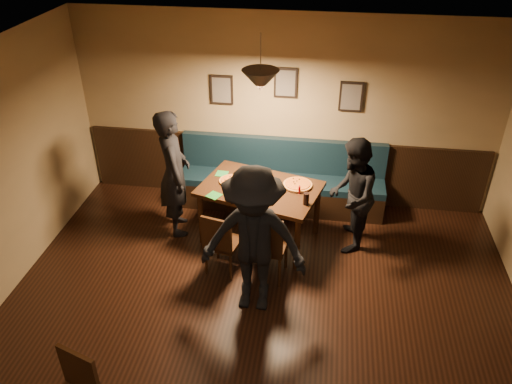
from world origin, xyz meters
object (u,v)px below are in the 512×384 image
Objects in this scene: chair_near_right at (268,243)px; soda_glass at (306,199)px; booth_bench at (281,178)px; chair_near_left at (223,241)px; tabasco_bottle at (299,189)px; diner_right at (352,196)px; diner_front at (254,242)px; diner_left at (174,173)px; dining_table at (260,213)px.

chair_near_right reaches higher than soda_glass.
booth_bench reaches higher than chair_near_left.
tabasco_bottle is (0.32, -0.89, 0.37)m from booth_bench.
diner_right is 0.87× the size of diner_front.
booth_bench is 1.92× the size of diner_right.
diner_front is at bearing -117.50° from soda_glass.
chair_near_right is at bearing -132.69° from soda_glass.
diner_left is 1.84m from diner_front.
chair_near_left is 0.90× the size of chair_near_right.
diner_right is at bearing 7.54° from tabasco_bottle.
diner_right reaches higher than booth_bench.
chair_near_left is 0.57m from chair_near_right.
chair_near_left is 1.17m from tabasco_bottle.
booth_bench reaches higher than dining_table.
chair_near_right reaches higher than chair_near_left.
soda_glass is at bearing 36.16° from chair_near_left.
dining_table is 0.81m from chair_near_left.
diner_front reaches higher than tabasco_bottle.
diner_front is at bearing -108.57° from tabasco_bottle.
booth_bench is at bearing 110.36° from soda_glass.
dining_table is 12.07× the size of tabasco_bottle.
soda_glass reaches higher than chair_near_left.
soda_glass is (0.51, 0.97, -0.01)m from diner_front.
diner_right is at bearing 44.84° from chair_near_right.
booth_bench is at bearing 97.21° from chair_near_right.
diner_right is 12.48× the size of tabasco_bottle.
diner_right is (0.99, -0.80, 0.28)m from booth_bench.
diner_left is (-1.16, 0.04, 0.49)m from dining_table.
diner_right is (1.19, 0.01, 0.38)m from dining_table.
soda_glass is (0.97, 0.41, 0.45)m from chair_near_left.
diner_front reaches higher than chair_near_left.
diner_right is at bearing -110.96° from diner_left.
diner_right reaches higher than chair_near_right.
booth_bench reaches higher than chair_near_right.
chair_near_right is 0.68m from diner_front.
soda_glass is at bearing 54.01° from chair_near_right.
dining_table is at bearing 96.92° from diner_front.
booth_bench is 23.97× the size of tabasco_bottle.
dining_table is 0.70m from tabasco_bottle.
booth_bench is 1.31m from diner_right.
chair_near_left is (-0.55, -1.54, -0.06)m from booth_bench.
diner_front is 14.43× the size of tabasco_bottle.
diner_left is at bearing -85.13° from diner_right.
dining_table is at bearing -83.79° from diner_right.
diner_front reaches higher than diner_right.
diner_right is 0.66m from soda_glass.
diner_front is at bearing -70.01° from dining_table.
diner_front reaches higher than diner_left.
diner_front is at bearing -34.02° from diner_right.
dining_table is 1.38m from diner_front.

